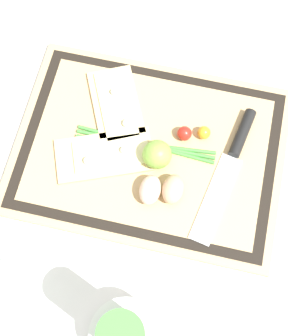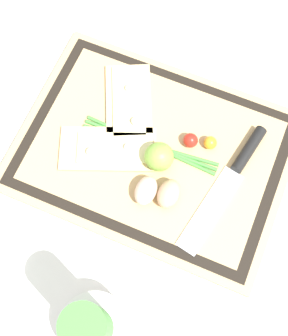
{
  "view_description": "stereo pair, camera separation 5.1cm",
  "coord_description": "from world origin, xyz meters",
  "px_view_note": "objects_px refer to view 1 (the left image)",
  "views": [
    {
      "loc": [
        -0.06,
        0.33,
        0.84
      ],
      "look_at": [
        0.0,
        0.05,
        0.03
      ],
      "focal_mm": 50.0,
      "sensor_mm": 36.0,
      "label": 1
    },
    {
      "loc": [
        -0.11,
        0.32,
        0.84
      ],
      "look_at": [
        0.0,
        0.05,
        0.03
      ],
      "focal_mm": 50.0,
      "sensor_mm": 36.0,
      "label": 2
    }
  ],
  "objects_px": {
    "cherry_tomato_yellow": "(204,133)",
    "lime": "(157,154)",
    "pizza_slice_far": "(106,155)",
    "pizza_slice_near": "(118,110)",
    "cherry_tomato_red": "(184,133)",
    "egg_brown": "(173,189)",
    "herb_pot": "(124,335)",
    "knife": "(235,152)",
    "egg_pink": "(150,190)"
  },
  "relations": [
    {
      "from": "lime",
      "to": "pizza_slice_far",
      "type": "bearing_deg",
      "value": 7.85
    },
    {
      "from": "cherry_tomato_yellow",
      "to": "herb_pot",
      "type": "relative_size",
      "value": 0.12
    },
    {
      "from": "pizza_slice_near",
      "to": "lime",
      "type": "height_order",
      "value": "lime"
    },
    {
      "from": "knife",
      "to": "lime",
      "type": "xyz_separation_m",
      "value": [
        0.14,
        0.04,
        0.02
      ]
    },
    {
      "from": "knife",
      "to": "herb_pot",
      "type": "bearing_deg",
      "value": 70.97
    },
    {
      "from": "cherry_tomato_yellow",
      "to": "herb_pot",
      "type": "distance_m",
      "value": 0.39
    },
    {
      "from": "herb_pot",
      "to": "cherry_tomato_red",
      "type": "bearing_deg",
      "value": -93.76
    },
    {
      "from": "egg_pink",
      "to": "cherry_tomato_red",
      "type": "height_order",
      "value": "egg_pink"
    },
    {
      "from": "pizza_slice_far",
      "to": "knife",
      "type": "relative_size",
      "value": 0.73
    },
    {
      "from": "lime",
      "to": "cherry_tomato_red",
      "type": "bearing_deg",
      "value": -124.85
    },
    {
      "from": "cherry_tomato_yellow",
      "to": "lime",
      "type": "bearing_deg",
      "value": 42.06
    },
    {
      "from": "cherry_tomato_red",
      "to": "pizza_slice_far",
      "type": "bearing_deg",
      "value": 27.77
    },
    {
      "from": "cherry_tomato_yellow",
      "to": "herb_pot",
      "type": "bearing_deg",
      "value": 81.09
    },
    {
      "from": "egg_brown",
      "to": "knife",
      "type": "bearing_deg",
      "value": -134.56
    },
    {
      "from": "pizza_slice_far",
      "to": "cherry_tomato_yellow",
      "type": "height_order",
      "value": "cherry_tomato_yellow"
    },
    {
      "from": "pizza_slice_far",
      "to": "cherry_tomato_red",
      "type": "height_order",
      "value": "cherry_tomato_red"
    },
    {
      "from": "knife",
      "to": "cherry_tomato_yellow",
      "type": "xyz_separation_m",
      "value": [
        0.06,
        -0.03,
        0.0
      ]
    },
    {
      "from": "pizza_slice_far",
      "to": "egg_brown",
      "type": "xyz_separation_m",
      "value": [
        -0.14,
        0.04,
        0.01
      ]
    },
    {
      "from": "cherry_tomato_red",
      "to": "egg_brown",
      "type": "bearing_deg",
      "value": 90.4
    },
    {
      "from": "pizza_slice_near",
      "to": "knife",
      "type": "height_order",
      "value": "pizza_slice_near"
    },
    {
      "from": "pizza_slice_near",
      "to": "egg_brown",
      "type": "height_order",
      "value": "egg_brown"
    },
    {
      "from": "cherry_tomato_yellow",
      "to": "egg_pink",
      "type": "bearing_deg",
      "value": 61.16
    },
    {
      "from": "egg_pink",
      "to": "cherry_tomato_yellow",
      "type": "height_order",
      "value": "egg_pink"
    },
    {
      "from": "pizza_slice_far",
      "to": "egg_brown",
      "type": "bearing_deg",
      "value": 162.47
    },
    {
      "from": "cherry_tomato_red",
      "to": "egg_pink",
      "type": "bearing_deg",
      "value": 72.71
    },
    {
      "from": "herb_pot",
      "to": "egg_pink",
      "type": "bearing_deg",
      "value": -86.69
    },
    {
      "from": "pizza_slice_far",
      "to": "pizza_slice_near",
      "type": "bearing_deg",
      "value": -89.3
    },
    {
      "from": "egg_brown",
      "to": "cherry_tomato_yellow",
      "type": "distance_m",
      "value": 0.13
    },
    {
      "from": "egg_brown",
      "to": "herb_pot",
      "type": "xyz_separation_m",
      "value": [
        0.03,
        0.26,
        0.04
      ]
    },
    {
      "from": "egg_brown",
      "to": "lime",
      "type": "relative_size",
      "value": 1.02
    },
    {
      "from": "pizza_slice_far",
      "to": "egg_brown",
      "type": "relative_size",
      "value": 3.64
    },
    {
      "from": "cherry_tomato_yellow",
      "to": "herb_pot",
      "type": "xyz_separation_m",
      "value": [
        0.06,
        0.39,
        0.04
      ]
    },
    {
      "from": "egg_brown",
      "to": "cherry_tomato_yellow",
      "type": "relative_size",
      "value": 2.22
    },
    {
      "from": "pizza_slice_near",
      "to": "cherry_tomato_yellow",
      "type": "distance_m",
      "value": 0.17
    },
    {
      "from": "knife",
      "to": "egg_brown",
      "type": "xyz_separation_m",
      "value": [
        0.1,
        0.1,
        0.01
      ]
    },
    {
      "from": "lime",
      "to": "egg_brown",
      "type": "bearing_deg",
      "value": 126.38
    },
    {
      "from": "pizza_slice_far",
      "to": "cherry_tomato_red",
      "type": "relative_size",
      "value": 7.26
    },
    {
      "from": "lime",
      "to": "pizza_slice_near",
      "type": "bearing_deg",
      "value": -40.67
    },
    {
      "from": "egg_brown",
      "to": "cherry_tomato_red",
      "type": "relative_size",
      "value": 1.99
    },
    {
      "from": "knife",
      "to": "herb_pot",
      "type": "distance_m",
      "value": 0.38
    },
    {
      "from": "knife",
      "to": "egg_pink",
      "type": "bearing_deg",
      "value": 38.6
    },
    {
      "from": "knife",
      "to": "egg_brown",
      "type": "distance_m",
      "value": 0.14
    },
    {
      "from": "egg_pink",
      "to": "lime",
      "type": "xyz_separation_m",
      "value": [
        0.0,
        -0.07,
        0.01
      ]
    },
    {
      "from": "pizza_slice_far",
      "to": "egg_brown",
      "type": "height_order",
      "value": "egg_brown"
    },
    {
      "from": "pizza_slice_far",
      "to": "lime",
      "type": "distance_m",
      "value": 0.1
    },
    {
      "from": "pizza_slice_far",
      "to": "egg_brown",
      "type": "distance_m",
      "value": 0.14
    },
    {
      "from": "egg_brown",
      "to": "cherry_tomato_yellow",
      "type": "xyz_separation_m",
      "value": [
        -0.04,
        -0.13,
        -0.01
      ]
    },
    {
      "from": "pizza_slice_far",
      "to": "cherry_tomato_yellow",
      "type": "distance_m",
      "value": 0.19
    },
    {
      "from": "cherry_tomato_yellow",
      "to": "egg_brown",
      "type": "bearing_deg",
      "value": 74.43
    },
    {
      "from": "cherry_tomato_yellow",
      "to": "herb_pot",
      "type": "height_order",
      "value": "herb_pot"
    }
  ]
}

